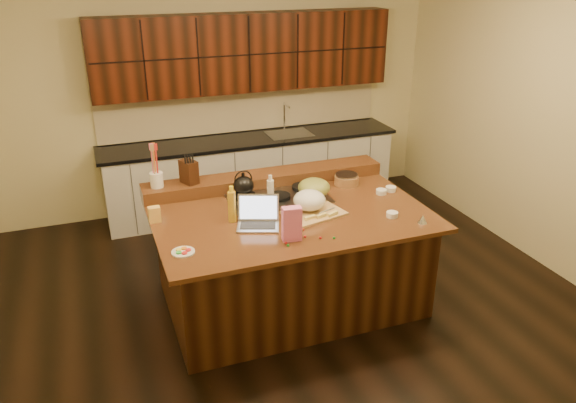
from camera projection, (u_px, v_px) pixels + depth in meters
name	position (u px, v px, depth m)	size (l,w,h in m)	color
room	(290.00, 166.00, 4.80)	(5.52, 5.02, 2.72)	black
island	(290.00, 257.00, 5.15)	(2.40, 1.60, 0.92)	black
back_ledge	(265.00, 179.00, 5.55)	(2.40, 0.30, 0.12)	black
cooktop	(279.00, 198.00, 5.22)	(0.92, 0.52, 0.05)	gray
back_counter	(250.00, 133.00, 6.95)	(3.70, 0.66, 2.40)	silver
kettle	(243.00, 185.00, 5.19)	(0.19, 0.19, 0.17)	black
green_bowl	(314.00, 187.00, 5.16)	(0.30, 0.30, 0.16)	olive
laptop	(258.00, 217.00, 4.71)	(0.42, 0.38, 0.24)	#B7B7BC
oil_bottle	(232.00, 207.00, 4.75)	(0.07, 0.07, 0.27)	gold
vinegar_bottle	(270.00, 193.00, 5.03)	(0.06, 0.06, 0.25)	silver
wooden_tray	(311.00, 203.00, 4.93)	(0.56, 0.46, 0.20)	tan
ramekin_a	(392.00, 214.00, 4.87)	(0.10, 0.10, 0.04)	white
ramekin_b	(391.00, 189.00, 5.40)	(0.10, 0.10, 0.04)	white
ramekin_c	(381.00, 192.00, 5.34)	(0.10, 0.10, 0.04)	white
strainer_bowl	(346.00, 180.00, 5.55)	(0.24, 0.24, 0.09)	#996B3F
kitchen_timer	(423.00, 219.00, 4.75)	(0.08, 0.08, 0.07)	silver
pink_bag	(292.00, 224.00, 4.42)	(0.15, 0.08, 0.28)	pink
candy_plate	(183.00, 252.00, 4.28)	(0.18, 0.18, 0.01)	white
package_box	(154.00, 214.00, 4.76)	(0.10, 0.07, 0.14)	#F0BA54
utensil_crock	(157.00, 180.00, 5.16)	(0.12, 0.12, 0.14)	white
knife_block	(189.00, 172.00, 5.24)	(0.11, 0.18, 0.22)	black
gumdrop_0	(286.00, 243.00, 4.41)	(0.02, 0.02, 0.02)	red
gumdrop_1	(299.00, 236.00, 4.52)	(0.02, 0.02, 0.02)	#198C26
gumdrop_2	(305.00, 236.00, 4.51)	(0.02, 0.02, 0.02)	red
gumdrop_3	(301.00, 230.00, 4.62)	(0.02, 0.02, 0.02)	#198C26
gumdrop_4	(320.00, 238.00, 4.49)	(0.02, 0.02, 0.02)	red
gumdrop_5	(291.00, 241.00, 4.45)	(0.02, 0.02, 0.02)	#198C26
gumdrop_6	(298.00, 234.00, 4.55)	(0.02, 0.02, 0.02)	red
gumdrop_7	(288.00, 245.00, 4.38)	(0.02, 0.02, 0.02)	#198C26
gumdrop_8	(303.00, 230.00, 4.63)	(0.02, 0.02, 0.02)	red
gumdrop_9	(334.00, 238.00, 4.49)	(0.02, 0.02, 0.02)	#198C26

